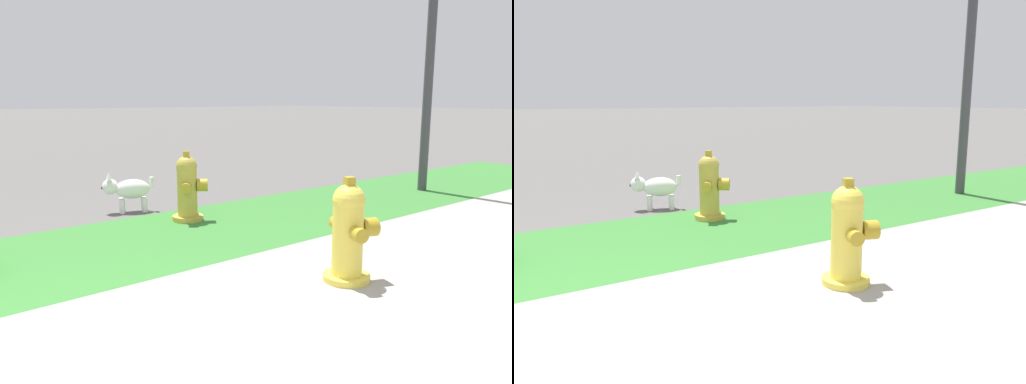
% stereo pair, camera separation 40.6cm
% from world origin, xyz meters
% --- Properties ---
extents(fire_hydrant_across_street, '(0.35, 0.38, 0.68)m').
position_xyz_m(fire_hydrant_across_street, '(2.35, 0.36, 0.32)').
color(fire_hydrant_across_street, yellow).
rests_on(fire_hydrant_across_street, ground).
extents(fire_hydrant_by_grass_verge, '(0.34, 0.35, 0.67)m').
position_xyz_m(fire_hydrant_by_grass_verge, '(2.44, 2.40, 0.32)').
color(fire_hydrant_by_grass_verge, gold).
rests_on(fire_hydrant_by_grass_verge, ground).
extents(small_white_dog, '(0.49, 0.31, 0.41)m').
position_xyz_m(small_white_dog, '(2.16, 3.11, 0.23)').
color(small_white_dog, white).
rests_on(small_white_dog, ground).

